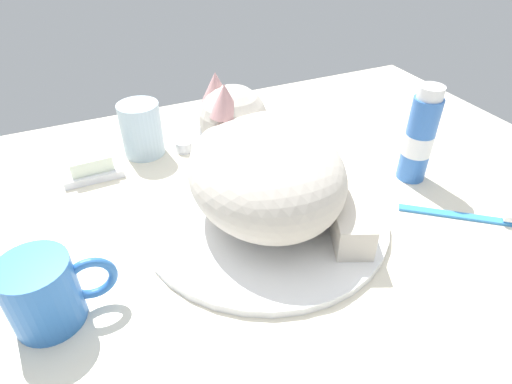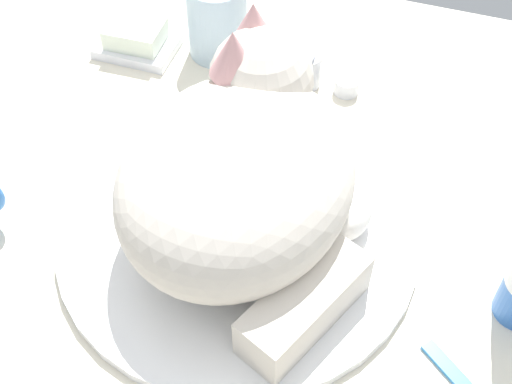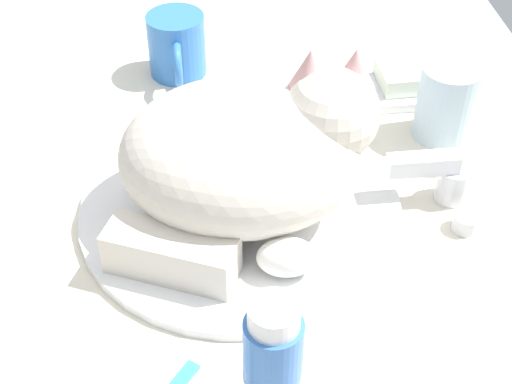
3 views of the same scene
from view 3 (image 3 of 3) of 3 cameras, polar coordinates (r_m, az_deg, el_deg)
ground_plane at (r=79.52cm, az=-1.13°, el=-2.40°), size 110.00×82.50×3.00cm
sink_basin at (r=78.12cm, az=-1.15°, el=-1.32°), size 33.13×33.13×1.07cm
faucet at (r=80.96cm, az=14.05°, el=0.87°), size 12.30×9.16×5.97cm
cat at (r=73.11cm, az=-0.35°, el=2.98°), size 23.51×27.67×16.36cm
coffee_mug at (r=98.06cm, az=-5.98°, el=10.87°), size 11.24×7.29×8.03cm
rinse_cup at (r=88.93cm, az=14.15°, el=6.58°), size 6.71×6.71×8.97cm
soap_dish at (r=97.25cm, az=10.60°, el=7.69°), size 9.00×6.40×1.20cm
soap_bar at (r=96.29cm, az=10.73°, el=8.57°), size 6.45×5.14×2.35cm
toothpaste_bottle at (r=56.67cm, az=1.14°, el=-13.85°), size 4.35×4.35×15.00cm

